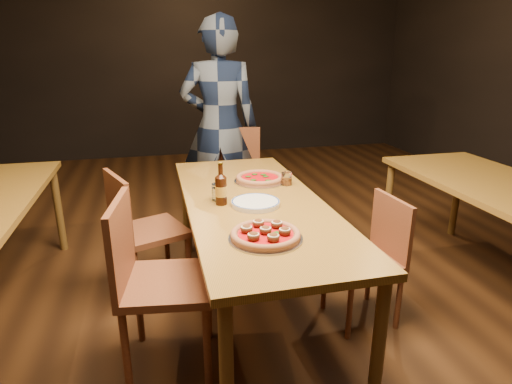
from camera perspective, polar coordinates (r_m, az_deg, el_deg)
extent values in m
plane|color=black|center=(2.89, -0.24, -15.28)|extent=(9.00, 9.00, 0.00)
plane|color=black|center=(6.86, -9.47, 17.34)|extent=(7.00, 0.00, 7.00)
cube|color=brown|center=(2.56, -0.27, -1.57)|extent=(0.80, 2.00, 0.04)
cylinder|color=brown|center=(1.89, -3.94, -23.06)|extent=(0.06, 0.06, 0.71)
cylinder|color=brown|center=(3.52, -9.25, -2.64)|extent=(0.06, 0.06, 0.71)
cylinder|color=brown|center=(2.08, 16.00, -19.34)|extent=(0.06, 0.06, 0.71)
cylinder|color=brown|center=(3.62, 1.51, -1.75)|extent=(0.06, 0.06, 0.71)
cylinder|color=brown|center=(3.88, -24.84, -2.16)|extent=(0.06, 0.06, 0.71)
cylinder|color=brown|center=(3.84, 17.19, -1.43)|extent=(0.06, 0.06, 0.71)
cylinder|color=brown|center=(4.22, 25.18, -0.61)|extent=(0.06, 0.06, 0.71)
cylinder|color=#B7B7BF|center=(2.05, 1.27, -6.19)|extent=(0.36, 0.36, 0.01)
cylinder|color=#A86E46|center=(2.04, 1.27, -5.87)|extent=(0.33, 0.33, 0.02)
torus|color=#A86E46|center=(2.04, 1.28, -5.63)|extent=(0.34, 0.34, 0.03)
cylinder|color=maroon|center=(2.04, 1.28, -5.58)|extent=(0.27, 0.27, 0.00)
cylinder|color=#B7B7BF|center=(2.92, 0.50, 1.47)|extent=(0.35, 0.35, 0.01)
cylinder|color=#A86E46|center=(2.92, 0.50, 1.73)|extent=(0.32, 0.32, 0.02)
torus|color=#A86E46|center=(2.91, 0.50, 1.93)|extent=(0.33, 0.33, 0.04)
cylinder|color=maroon|center=(2.91, 0.50, 1.97)|extent=(0.25, 0.25, 0.00)
cylinder|color=white|center=(2.47, -0.06, -1.49)|extent=(0.28, 0.28, 0.03)
cylinder|color=black|center=(2.48, -4.68, 0.14)|extent=(0.07, 0.07, 0.16)
cylinder|color=black|center=(2.44, -4.75, 2.85)|extent=(0.03, 0.03, 0.08)
cylinder|color=gold|center=(2.48, -4.68, 0.14)|extent=(0.07, 0.07, 0.06)
cylinder|color=white|center=(2.56, -5.04, 0.01)|extent=(0.08, 0.08, 0.10)
cylinder|color=#8B430F|center=(2.84, 4.11, 1.81)|extent=(0.07, 0.07, 0.09)
imported|color=black|center=(3.89, -4.87, 8.64)|extent=(0.77, 0.58, 1.90)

